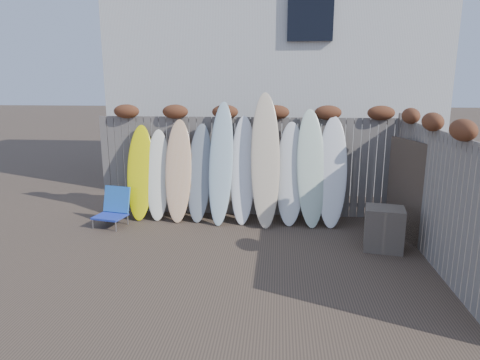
# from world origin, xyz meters

# --- Properties ---
(ground) EXTENTS (80.00, 80.00, 0.00)m
(ground) POSITION_xyz_m (0.00, 0.00, 0.00)
(ground) COLOR #493A2D
(back_fence) EXTENTS (6.05, 0.28, 2.24)m
(back_fence) POSITION_xyz_m (0.06, 2.39, 1.18)
(back_fence) COLOR slate
(back_fence) RESTS_ON ground
(right_fence) EXTENTS (0.28, 4.40, 2.24)m
(right_fence) POSITION_xyz_m (2.99, 0.25, 1.14)
(right_fence) COLOR slate
(right_fence) RESTS_ON ground
(house) EXTENTS (8.50, 5.50, 6.33)m
(house) POSITION_xyz_m (0.50, 6.50, 3.20)
(house) COLOR silver
(house) RESTS_ON ground
(beach_chair) EXTENTS (0.64, 0.67, 0.72)m
(beach_chair) POSITION_xyz_m (-2.45, 1.49, 0.33)
(beach_chair) COLOR #2339B2
(beach_chair) RESTS_ON ground
(wooden_crate) EXTENTS (0.69, 0.61, 0.71)m
(wooden_crate) POSITION_xyz_m (2.40, 0.70, 0.35)
(wooden_crate) COLOR #746957
(wooden_crate) RESTS_ON ground
(lattice_panel) EXTENTS (0.36, 1.12, 1.73)m
(lattice_panel) POSITION_xyz_m (2.87, 1.28, 0.86)
(lattice_panel) COLOR brown
(lattice_panel) RESTS_ON ground
(surfboard_0) EXTENTS (0.56, 0.70, 1.85)m
(surfboard_0) POSITION_xyz_m (-2.07, 2.01, 0.92)
(surfboard_0) COLOR #F2E807
(surfboard_0) RESTS_ON ground
(surfboard_1) EXTENTS (0.52, 0.67, 1.76)m
(surfboard_1) POSITION_xyz_m (-1.71, 2.03, 0.88)
(surfboard_1) COLOR white
(surfboard_1) RESTS_ON ground
(surfboard_2) EXTENTS (0.55, 0.73, 1.97)m
(surfboard_2) POSITION_xyz_m (-1.29, 1.98, 0.98)
(surfboard_2) COLOR tan
(surfboard_2) RESTS_ON ground
(surfboard_3) EXTENTS (0.53, 0.70, 1.88)m
(surfboard_3) POSITION_xyz_m (-0.87, 2.00, 0.94)
(surfboard_3) COLOR gray
(surfboard_3) RESTS_ON ground
(surfboard_4) EXTENTS (0.50, 0.83, 2.31)m
(surfboard_4) POSITION_xyz_m (-0.43, 1.92, 1.16)
(surfboard_4) COLOR silver
(surfboard_4) RESTS_ON ground
(surfboard_5) EXTENTS (0.49, 0.73, 2.04)m
(surfboard_5) POSITION_xyz_m (-0.01, 1.98, 1.02)
(surfboard_5) COLOR white
(surfboard_5) RESTS_ON ground
(surfboard_6) EXTENTS (0.62, 0.91, 2.49)m
(surfboard_6) POSITION_xyz_m (0.42, 1.88, 1.25)
(surfboard_6) COLOR beige
(surfboard_6) RESTS_ON ground
(surfboard_7) EXTENTS (0.56, 0.71, 1.94)m
(surfboard_7) POSITION_xyz_m (0.90, 1.97, 0.97)
(surfboard_7) COLOR white
(surfboard_7) RESTS_ON ground
(surfboard_8) EXTENTS (0.61, 0.82, 2.18)m
(surfboard_8) POSITION_xyz_m (1.28, 1.94, 1.09)
(surfboard_8) COLOR silver
(surfboard_8) RESTS_ON ground
(surfboard_9) EXTENTS (0.60, 0.76, 2.05)m
(surfboard_9) POSITION_xyz_m (1.68, 1.94, 1.03)
(surfboard_9) COLOR white
(surfboard_9) RESTS_ON ground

